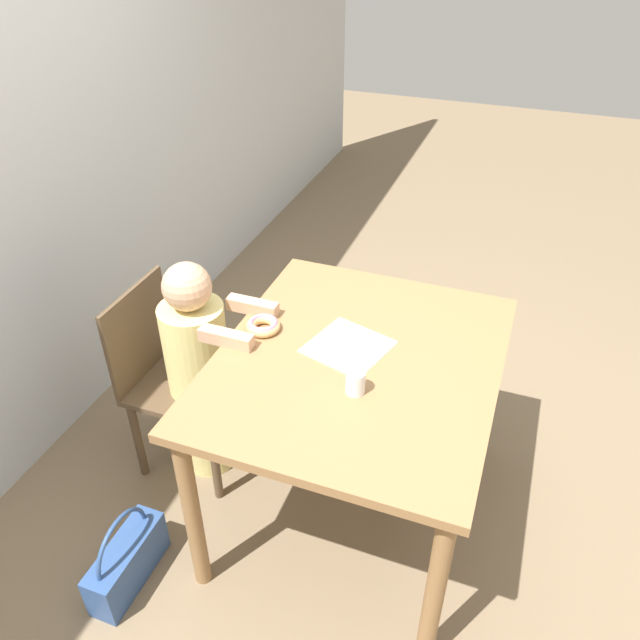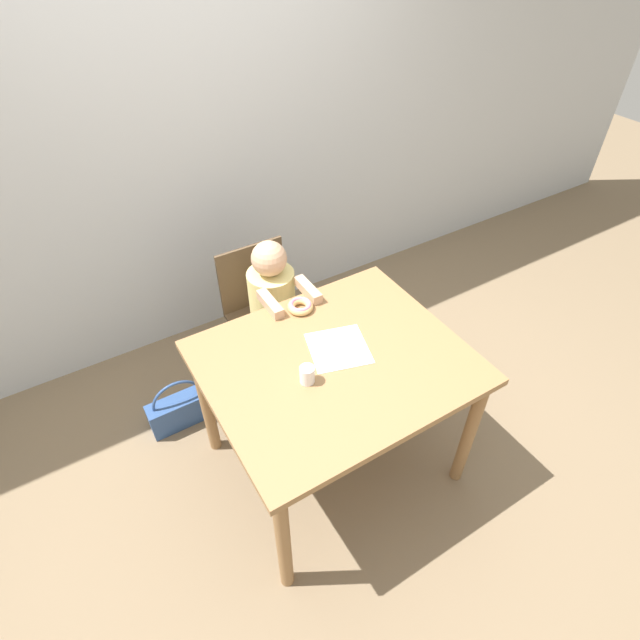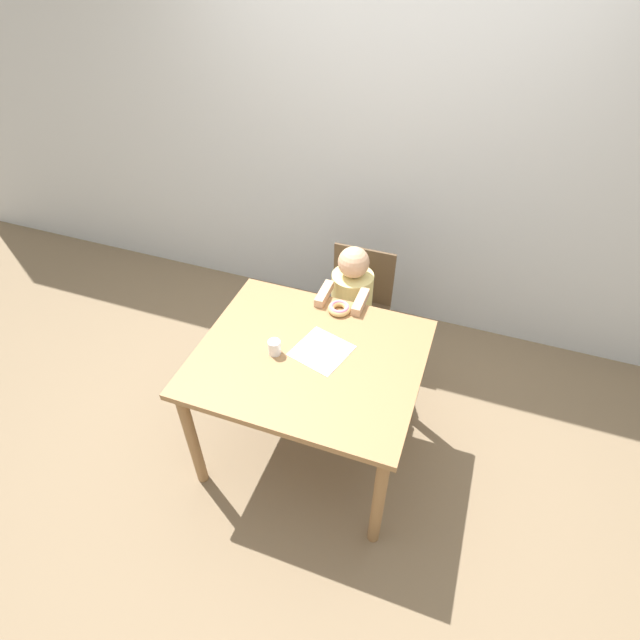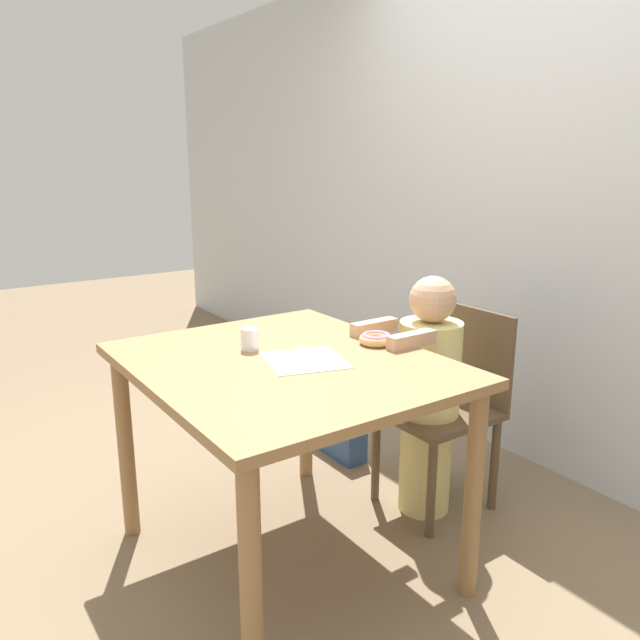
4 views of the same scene
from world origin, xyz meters
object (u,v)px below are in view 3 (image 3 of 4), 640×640
at_px(chair, 356,311).
at_px(child_figure, 351,315).
at_px(donut, 339,308).
at_px(cup, 274,347).
at_px(handbag, 265,338).

height_order(chair, child_figure, child_figure).
bearing_deg(donut, child_figure, 92.40).
bearing_deg(cup, chair, 76.98).
xyz_separation_m(chair, handbag, (-0.62, -0.12, -0.33)).
height_order(chair, cup, cup).
bearing_deg(chair, donut, -88.31).
height_order(child_figure, donut, child_figure).
xyz_separation_m(chair, donut, (0.01, -0.41, 0.36)).
bearing_deg(donut, cup, -116.07).
distance_m(child_figure, handbag, 0.74).
relative_size(chair, donut, 6.69).
bearing_deg(donut, chair, 91.69).
bearing_deg(chair, cup, -103.02).
height_order(chair, handbag, chair).
bearing_deg(cup, donut, 63.93).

